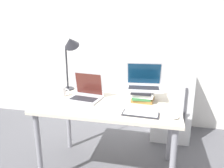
{
  "coord_description": "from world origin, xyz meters",
  "views": [
    {
      "loc": [
        0.45,
        -1.52,
        1.51
      ],
      "look_at": [
        0.02,
        0.4,
        0.95
      ],
      "focal_mm": 35.0,
      "sensor_mm": 36.0,
      "label": 1
    }
  ],
  "objects_px": {
    "mouse": "(175,116)",
    "mini_fridge": "(171,102)",
    "wireless_keyboard": "(141,114)",
    "mug": "(62,92)",
    "desk_lamp": "(70,49)",
    "laptop_left": "(86,94)",
    "laptop_on_books": "(144,83)",
    "book_stack": "(143,95)"
  },
  "relations": [
    {
      "from": "laptop_left",
      "to": "mug",
      "type": "distance_m",
      "value": 0.26
    },
    {
      "from": "laptop_left",
      "to": "laptop_on_books",
      "type": "height_order",
      "value": "laptop_on_books"
    },
    {
      "from": "mouse",
      "to": "book_stack",
      "type": "bearing_deg",
      "value": 129.42
    },
    {
      "from": "desk_lamp",
      "to": "mini_fridge",
      "type": "relative_size",
      "value": 0.65
    },
    {
      "from": "laptop_on_books",
      "to": "wireless_keyboard",
      "type": "distance_m",
      "value": 0.43
    },
    {
      "from": "wireless_keyboard",
      "to": "mini_fridge",
      "type": "distance_m",
      "value": 1.26
    },
    {
      "from": "mug",
      "to": "desk_lamp",
      "type": "bearing_deg",
      "value": 83.85
    },
    {
      "from": "book_stack",
      "to": "desk_lamp",
      "type": "height_order",
      "value": "desk_lamp"
    },
    {
      "from": "mouse",
      "to": "mini_fridge",
      "type": "distance_m",
      "value": 1.23
    },
    {
      "from": "book_stack",
      "to": "mouse",
      "type": "xyz_separation_m",
      "value": [
        0.29,
        -0.35,
        -0.04
      ]
    },
    {
      "from": "book_stack",
      "to": "mug",
      "type": "distance_m",
      "value": 0.82
    },
    {
      "from": "mouse",
      "to": "mini_fridge",
      "type": "height_order",
      "value": "mini_fridge"
    },
    {
      "from": "laptop_on_books",
      "to": "wireless_keyboard",
      "type": "relative_size",
      "value": 1.22
    },
    {
      "from": "mug",
      "to": "desk_lamp",
      "type": "height_order",
      "value": "desk_lamp"
    },
    {
      "from": "wireless_keyboard",
      "to": "mouse",
      "type": "xyz_separation_m",
      "value": [
        0.27,
        -0.0,
        0.01
      ]
    },
    {
      "from": "mouse",
      "to": "mug",
      "type": "height_order",
      "value": "mug"
    },
    {
      "from": "wireless_keyboard",
      "to": "desk_lamp",
      "type": "height_order",
      "value": "desk_lamp"
    },
    {
      "from": "book_stack",
      "to": "laptop_on_books",
      "type": "bearing_deg",
      "value": 85.3
    },
    {
      "from": "laptop_on_books",
      "to": "mug",
      "type": "bearing_deg",
      "value": -172.95
    },
    {
      "from": "mouse",
      "to": "wireless_keyboard",
      "type": "bearing_deg",
      "value": 179.12
    },
    {
      "from": "mouse",
      "to": "mini_fridge",
      "type": "xyz_separation_m",
      "value": [
        0.03,
        1.19,
        -0.31
      ]
    },
    {
      "from": "laptop_left",
      "to": "desk_lamp",
      "type": "bearing_deg",
      "value": 136.73
    },
    {
      "from": "laptop_on_books",
      "to": "mini_fridge",
      "type": "distance_m",
      "value": 0.97
    },
    {
      "from": "desk_lamp",
      "to": "book_stack",
      "type": "bearing_deg",
      "value": -10.81
    },
    {
      "from": "book_stack",
      "to": "wireless_keyboard",
      "type": "height_order",
      "value": "book_stack"
    },
    {
      "from": "laptop_left",
      "to": "desk_lamp",
      "type": "height_order",
      "value": "desk_lamp"
    },
    {
      "from": "wireless_keyboard",
      "to": "mug",
      "type": "xyz_separation_m",
      "value": [
        -0.83,
        0.29,
        0.04
      ]
    },
    {
      "from": "wireless_keyboard",
      "to": "mug",
      "type": "distance_m",
      "value": 0.88
    },
    {
      "from": "laptop_left",
      "to": "mouse",
      "type": "relative_size",
      "value": 3.49
    },
    {
      "from": "wireless_keyboard",
      "to": "mug",
      "type": "bearing_deg",
      "value": 160.59
    },
    {
      "from": "wireless_keyboard",
      "to": "mini_fridge",
      "type": "bearing_deg",
      "value": 75.62
    },
    {
      "from": "wireless_keyboard",
      "to": "mouse",
      "type": "bearing_deg",
      "value": -0.88
    },
    {
      "from": "desk_lamp",
      "to": "laptop_left",
      "type": "bearing_deg",
      "value": -43.27
    },
    {
      "from": "book_stack",
      "to": "wireless_keyboard",
      "type": "distance_m",
      "value": 0.35
    },
    {
      "from": "laptop_on_books",
      "to": "mouse",
      "type": "height_order",
      "value": "laptop_on_books"
    },
    {
      "from": "mug",
      "to": "laptop_on_books",
      "type": "bearing_deg",
      "value": 7.05
    },
    {
      "from": "laptop_left",
      "to": "mouse",
      "type": "distance_m",
      "value": 0.89
    },
    {
      "from": "laptop_on_books",
      "to": "mini_fridge",
      "type": "relative_size",
      "value": 0.39
    },
    {
      "from": "book_stack",
      "to": "desk_lamp",
      "type": "bearing_deg",
      "value": 169.19
    },
    {
      "from": "book_stack",
      "to": "mini_fridge",
      "type": "distance_m",
      "value": 0.96
    },
    {
      "from": "book_stack",
      "to": "mouse",
      "type": "bearing_deg",
      "value": -50.58
    },
    {
      "from": "laptop_on_books",
      "to": "mini_fridge",
      "type": "xyz_separation_m",
      "value": [
        0.32,
        0.79,
        -0.46
      ]
    }
  ]
}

